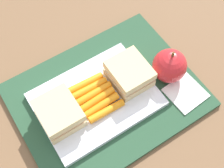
# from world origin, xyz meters

# --- Properties ---
(ground_plane) EXTENTS (2.40, 2.40, 0.00)m
(ground_plane) POSITION_xyz_m (0.00, 0.00, 0.00)
(ground_plane) COLOR brown
(lunchbag_mat) EXTENTS (0.36, 0.28, 0.01)m
(lunchbag_mat) POSITION_xyz_m (0.00, 0.00, 0.01)
(lunchbag_mat) COLOR #284C33
(lunchbag_mat) RESTS_ON ground_plane
(food_tray) EXTENTS (0.23, 0.17, 0.01)m
(food_tray) POSITION_xyz_m (-0.03, 0.00, 0.02)
(food_tray) COLOR white
(food_tray) RESTS_ON lunchbag_mat
(sandwich_half_left) EXTENTS (0.07, 0.08, 0.04)m
(sandwich_half_left) POSITION_xyz_m (-0.10, 0.00, 0.04)
(sandwich_half_left) COLOR #DBC189
(sandwich_half_left) RESTS_ON food_tray
(sandwich_half_right) EXTENTS (0.07, 0.08, 0.04)m
(sandwich_half_right) POSITION_xyz_m (0.05, 0.00, 0.04)
(sandwich_half_right) COLOR #DBC189
(sandwich_half_right) RESTS_ON food_tray
(carrot_sticks_bundle) EXTENTS (0.08, 0.09, 0.02)m
(carrot_sticks_bundle) POSITION_xyz_m (-0.03, -0.00, 0.03)
(carrot_sticks_bundle) COLOR orange
(carrot_sticks_bundle) RESTS_ON food_tray
(apple) EXTENTS (0.07, 0.07, 0.08)m
(apple) POSITION_xyz_m (0.13, -0.03, 0.04)
(apple) COLOR red
(apple) RESTS_ON lunchbag_mat
(paper_napkin) EXTENTS (0.07, 0.07, 0.00)m
(paper_napkin) POSITION_xyz_m (0.14, -0.08, 0.01)
(paper_napkin) COLOR white
(paper_napkin) RESTS_ON lunchbag_mat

